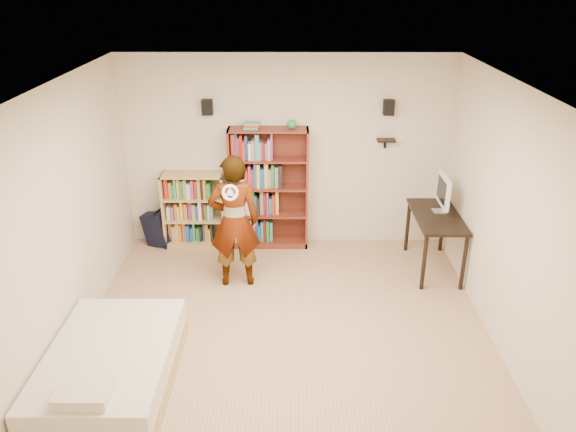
% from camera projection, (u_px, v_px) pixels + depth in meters
% --- Properties ---
extents(ground, '(4.50, 5.00, 0.01)m').
position_uv_depth(ground, '(285.00, 343.00, 6.03)').
color(ground, tan).
rests_on(ground, ground).
extents(room_shell, '(4.52, 5.02, 2.71)m').
position_uv_depth(room_shell, '(285.00, 190.00, 5.31)').
color(room_shell, beige).
rests_on(room_shell, ground).
extents(crown_molding, '(4.50, 5.00, 0.06)m').
position_uv_depth(crown_molding, '(284.00, 94.00, 4.95)').
color(crown_molding, silver).
rests_on(crown_molding, room_shell).
extents(speaker_left, '(0.14, 0.12, 0.20)m').
position_uv_depth(speaker_left, '(207.00, 107.00, 7.42)').
color(speaker_left, black).
rests_on(speaker_left, room_shell).
extents(speaker_right, '(0.14, 0.12, 0.20)m').
position_uv_depth(speaker_right, '(389.00, 107.00, 7.40)').
color(speaker_right, black).
rests_on(speaker_right, room_shell).
extents(wall_shelf, '(0.25, 0.16, 0.02)m').
position_uv_depth(wall_shelf, '(386.00, 140.00, 7.60)').
color(wall_shelf, black).
rests_on(wall_shelf, room_shell).
extents(tall_bookshelf, '(1.09, 0.32, 1.73)m').
position_uv_depth(tall_bookshelf, '(269.00, 189.00, 7.82)').
color(tall_bookshelf, maroon).
rests_on(tall_bookshelf, ground).
extents(low_bookshelf, '(0.87, 0.33, 1.09)m').
position_uv_depth(low_bookshelf, '(194.00, 210.00, 7.95)').
color(low_bookshelf, '#D4B772').
rests_on(low_bookshelf, ground).
extents(computer_desk, '(0.57, 1.15, 0.78)m').
position_uv_depth(computer_desk, '(434.00, 242.00, 7.37)').
color(computer_desk, black).
rests_on(computer_desk, ground).
extents(imac, '(0.10, 0.49, 0.49)m').
position_uv_depth(imac, '(441.00, 194.00, 7.20)').
color(imac, white).
rests_on(imac, computer_desk).
extents(daybed, '(1.16, 1.78, 0.53)m').
position_uv_depth(daybed, '(111.00, 363.00, 5.32)').
color(daybed, silver).
rests_on(daybed, ground).
extents(person, '(0.66, 0.46, 1.70)m').
position_uv_depth(person, '(234.00, 222.00, 6.84)').
color(person, black).
rests_on(person, ground).
extents(wii_wheel, '(0.19, 0.07, 0.20)m').
position_uv_depth(wii_wheel, '(230.00, 193.00, 6.35)').
color(wii_wheel, white).
rests_on(wii_wheel, person).
extents(navy_bag, '(0.44, 0.37, 0.51)m').
position_uv_depth(navy_bag, '(157.00, 229.00, 8.06)').
color(navy_bag, black).
rests_on(navy_bag, ground).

